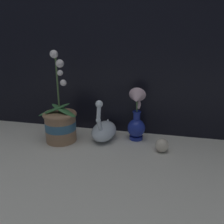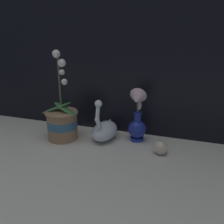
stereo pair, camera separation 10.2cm
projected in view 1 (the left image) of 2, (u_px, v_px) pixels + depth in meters
ground_plane at (99, 155)px, 0.93m from camera, size 2.80×2.80×0.00m
window_backdrop at (115, 12)px, 1.03m from camera, size 2.80×0.03×1.20m
orchid_potted_plant at (60, 123)px, 1.05m from camera, size 0.20×0.16×0.43m
swan_figurine at (104, 130)px, 1.08m from camera, size 0.12×0.22×0.22m
blue_vase at (136, 120)px, 1.05m from camera, size 0.09×0.11×0.27m
glass_sphere at (162, 145)px, 0.96m from camera, size 0.06×0.06×0.06m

